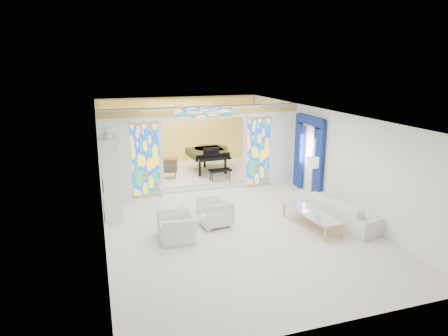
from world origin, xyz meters
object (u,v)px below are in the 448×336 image
object	(u,v)px
china_cabinet	(111,177)
tv_console	(168,165)
grand_piano	(209,153)
sofa	(341,211)
armchair_right	(215,213)
coffee_table	(311,213)
armchair_left	(178,226)

from	to	relation	value
china_cabinet	tv_console	distance (m)	3.60
china_cabinet	grand_piano	distance (m)	5.24
sofa	tv_console	distance (m)	6.76
sofa	china_cabinet	bearing A→B (deg)	53.85
armchair_right	tv_console	bearing A→B (deg)	-179.64
tv_console	coffee_table	bearing A→B (deg)	-44.52
armchair_left	coffee_table	world-z (taller)	armchair_left
china_cabinet	grand_piano	size ratio (longest dim) A/B	1.00
sofa	coffee_table	bearing A→B (deg)	78.84
armchair_left	tv_console	distance (m)	5.15
china_cabinet	sofa	bearing A→B (deg)	-23.40
grand_piano	coffee_table	bearing A→B (deg)	-82.44
sofa	tv_console	world-z (taller)	tv_console
armchair_right	grand_piano	world-z (taller)	grand_piano
armchair_right	sofa	size ratio (longest dim) A/B	0.34
armchair_right	coffee_table	world-z (taller)	armchair_right
armchair_left	sofa	world-z (taller)	sofa
sofa	coffee_table	xyz separation A→B (m)	(-0.98, -0.03, 0.05)
china_cabinet	tv_console	bearing A→B (deg)	51.83
armchair_left	sofa	bearing A→B (deg)	85.14
grand_piano	tv_console	bearing A→B (deg)	-164.94
armchair_right	grand_piano	distance (m)	5.34
armchair_left	coffee_table	xyz separation A→B (m)	(3.67, -0.40, 0.07)
grand_piano	tv_console	xyz separation A→B (m)	(-1.78, -0.60, -0.24)
armchair_right	coffee_table	xyz separation A→B (m)	(2.51, -0.94, 0.03)
sofa	coffee_table	distance (m)	0.98
china_cabinet	armchair_left	xyz separation A→B (m)	(1.52, -2.30, -0.82)
armchair_left	tv_console	size ratio (longest dim) A/B	1.45
china_cabinet	coffee_table	xyz separation A→B (m)	(5.19, -2.70, -0.75)
armchair_left	armchair_right	xyz separation A→B (m)	(1.16, 0.55, 0.04)
coffee_table	tv_console	size ratio (longest dim) A/B	2.85
sofa	coffee_table	size ratio (longest dim) A/B	1.19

